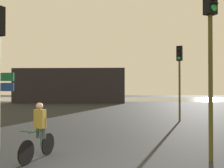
% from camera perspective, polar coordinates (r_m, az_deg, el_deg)
% --- Properties ---
extents(water_strip, '(80.00, 16.00, 0.01)m').
position_cam_1_polar(water_strip, '(43.66, 1.12, -3.46)').
color(water_strip, slate).
rests_on(water_strip, ground).
extents(distant_building, '(14.64, 4.00, 4.55)m').
position_cam_1_polar(distant_building, '(34.32, -9.42, -0.39)').
color(distant_building, black).
rests_on(distant_building, ground).
extents(traffic_light_far_right, '(0.40, 0.42, 4.58)m').
position_cam_1_polar(traffic_light_far_right, '(15.74, 15.17, 3.33)').
color(traffic_light_far_right, '#4C4719').
rests_on(traffic_light_far_right, ground).
extents(traffic_light_near_right, '(0.39, 0.41, 5.00)m').
position_cam_1_polar(traffic_light_near_right, '(7.60, 21.59, 9.75)').
color(traffic_light_near_right, '#4C4719').
rests_on(traffic_light_near_right, ground).
extents(cyclist, '(0.60, 1.66, 1.62)m').
position_cam_1_polar(cyclist, '(7.58, -16.30, -10.15)').
color(cyclist, black).
rests_on(cyclist, ground).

